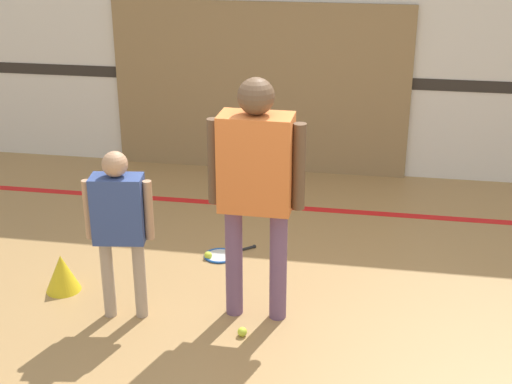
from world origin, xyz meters
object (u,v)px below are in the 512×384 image
object	(u,v)px
person_student_left	(119,218)
tennis_ball_near_instructor	(242,332)
training_cone	(62,273)
tennis_ball_by_spare_racket	(208,255)
racket_spare_on_floor	(222,255)
person_instructor	(256,176)

from	to	relation	value
person_student_left	tennis_ball_near_instructor	size ratio (longest dim) A/B	18.91
tennis_ball_near_instructor	training_cone	distance (m)	1.52
tennis_ball_near_instructor	tennis_ball_by_spare_racket	bearing A→B (deg)	114.87
tennis_ball_by_spare_racket	racket_spare_on_floor	bearing A→B (deg)	33.74
person_student_left	racket_spare_on_floor	xyz separation A→B (m)	(0.48, 1.02, -0.76)
person_instructor	racket_spare_on_floor	xyz separation A→B (m)	(-0.44, 0.85, -1.07)
person_student_left	training_cone	xyz separation A→B (m)	(-0.60, 0.26, -0.62)
racket_spare_on_floor	tennis_ball_near_instructor	bearing A→B (deg)	-111.14
person_student_left	person_instructor	bearing A→B (deg)	2.08
racket_spare_on_floor	training_cone	bearing A→B (deg)	174.95
racket_spare_on_floor	tennis_ball_by_spare_racket	distance (m)	0.13
person_instructor	training_cone	distance (m)	1.78
person_instructor	training_cone	xyz separation A→B (m)	(-1.52, 0.09, -0.93)
person_instructor	tennis_ball_by_spare_racket	size ratio (longest dim) A/B	26.36
person_instructor	training_cone	world-z (taller)	person_instructor
person_instructor	tennis_ball_near_instructor	bearing A→B (deg)	-97.97
racket_spare_on_floor	tennis_ball_by_spare_racket	bearing A→B (deg)	173.53
racket_spare_on_floor	training_cone	distance (m)	1.33
person_student_left	tennis_ball_by_spare_racket	size ratio (longest dim) A/B	18.91
racket_spare_on_floor	training_cone	world-z (taller)	training_cone
person_instructor	racket_spare_on_floor	world-z (taller)	person_instructor
person_instructor	tennis_ball_near_instructor	distance (m)	1.08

